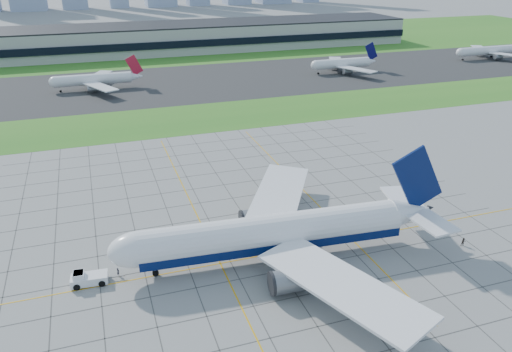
{
  "coord_description": "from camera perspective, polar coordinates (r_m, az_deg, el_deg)",
  "views": [
    {
      "loc": [
        -29.17,
        -79.76,
        53.67
      ],
      "look_at": [
        4.54,
        19.7,
        7.0
      ],
      "focal_mm": 35.0,
      "sensor_mm": 36.0,
      "label": 1
    }
  ],
  "objects": [
    {
      "name": "ground",
      "position": [
        100.46,
        1.17,
        -8.34
      ],
      "size": [
        1400.0,
        1400.0,
        0.0
      ],
      "primitive_type": "plane",
      "color": "gray",
      "rests_on": "ground"
    },
    {
      "name": "grass_far",
      "position": [
        340.28,
        -14.01,
        14.21
      ],
      "size": [
        700.0,
        145.0,
        0.04
      ],
      "primitive_type": "cube",
      "color": "#296D1F",
      "rests_on": "ground"
    },
    {
      "name": "asphalt_taxiway",
      "position": [
        232.9,
        -11.2,
        10.2
      ],
      "size": [
        700.0,
        75.0,
        0.04
      ],
      "primitive_type": "cube",
      "color": "#383838",
      "rests_on": "ground"
    },
    {
      "name": "airliner",
      "position": [
        94.72,
        2.21,
        -6.53
      ],
      "size": [
        65.49,
        66.16,
        20.61
      ],
      "rotation": [
        0.0,
        0.0,
        -0.07
      ],
      "color": "white",
      "rests_on": "ground"
    },
    {
      "name": "crew_far",
      "position": [
        109.26,
        22.63,
        -6.97
      ],
      "size": [
        1.03,
        0.9,
        1.81
      ],
      "primitive_type": "imported",
      "rotation": [
        0.0,
        0.0,
        -0.28
      ],
      "color": "black",
      "rests_on": "ground"
    },
    {
      "name": "terminal",
      "position": [
        320.54,
        -6.3,
        15.61
      ],
      "size": [
        260.0,
        43.0,
        15.8
      ],
      "color": "#B7B7B2",
      "rests_on": "ground"
    },
    {
      "name": "apron_markings",
      "position": [
        109.58,
        -0.59,
        -5.36
      ],
      "size": [
        120.0,
        130.0,
        0.03
      ],
      "color": "#474744",
      "rests_on": "ground"
    },
    {
      "name": "distant_jet_3",
      "position": [
        318.17,
        25.32,
        12.86
      ],
      "size": [
        47.1,
        42.66,
        14.08
      ],
      "color": "white",
      "rests_on": "ground"
    },
    {
      "name": "pushback_tug",
      "position": [
        95.13,
        -18.71,
        -11.01
      ],
      "size": [
        9.41,
        3.67,
        2.59
      ],
      "rotation": [
        0.0,
        0.0,
        -0.07
      ],
      "color": "white",
      "rests_on": "ground"
    },
    {
      "name": "distant_jet_1",
      "position": [
        229.91,
        -17.91,
        10.47
      ],
      "size": [
        37.19,
        42.66,
        14.08
      ],
      "color": "white",
      "rests_on": "ground"
    },
    {
      "name": "grass_median",
      "position": [
        180.41,
        -8.62,
        6.39
      ],
      "size": [
        700.0,
        35.0,
        0.04
      ],
      "primitive_type": "cube",
      "color": "#296D1F",
      "rests_on": "ground"
    },
    {
      "name": "crew_near",
      "position": [
        95.83,
        -15.48,
        -10.53
      ],
      "size": [
        0.6,
        0.69,
        1.59
      ],
      "primitive_type": "imported",
      "rotation": [
        0.0,
        0.0,
        1.09
      ],
      "color": "black",
      "rests_on": "ground"
    },
    {
      "name": "distant_jet_2",
      "position": [
        256.64,
        9.92,
        12.57
      ],
      "size": [
        33.99,
        42.66,
        14.08
      ],
      "color": "white",
      "rests_on": "ground"
    }
  ]
}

